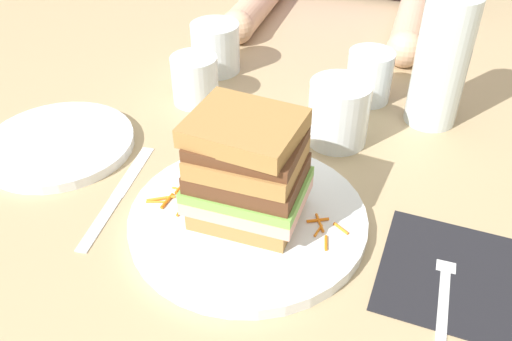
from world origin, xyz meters
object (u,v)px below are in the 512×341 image
Objects in this scene: sandwich at (247,171)px; empty_tumbler_2 at (216,48)px; side_plate at (59,144)px; napkin_dark at (446,272)px; fork at (445,286)px; empty_tumbler_1 at (369,76)px; knife at (116,197)px; main_plate at (248,219)px; empty_tumbler_0 at (195,79)px; water_bottle at (444,53)px; juice_glass at (338,117)px.

sandwich is 0.39m from empty_tumbler_2.
sandwich is at bearing -12.31° from side_plate.
napkin_dark is 0.02m from fork.
knife is at bearing -127.32° from empty_tumbler_1.
main_plate is 1.75× the size of napkin_dark.
knife is at bearing 176.36° from fork.
main_plate is 3.71× the size of empty_tumbler_0.
knife is 0.14m from side_plate.
fork is 0.47m from empty_tumbler_0.
fork reaches higher than napkin_dark.
napkin_dark is (0.22, -0.01, -0.01)m from main_plate.
sandwich reaches higher than empty_tumbler_2.
water_bottle is at bearing 96.56° from fork.
napkin_dark is 0.77× the size of side_plate.
empty_tumbler_2 reaches higher than knife.
empty_tumbler_0 is 0.22m from side_plate.
side_plate reaches higher than napkin_dark.
napkin_dark is at bearing -42.05° from empty_tumbler_2.
sandwich is at bearing -122.07° from water_bottle.
empty_tumbler_1 reaches higher than knife.
empty_tumbler_1 is 0.46m from side_plate.
water_bottle is 1.19× the size of side_plate.
empty_tumbler_1 is at bearing -4.28° from empty_tumbler_2.
knife is (-0.17, -0.01, -0.01)m from main_plate.
napkin_dark and knife have the same top height.
knife is (-0.39, 0.02, -0.00)m from fork.
main_plate is 1.12× the size of water_bottle.
main_plate is at bearing -12.36° from side_plate.
water_bottle reaches higher than napkin_dark.
juice_glass reaches higher than knife.
side_plate is (-0.38, -0.26, -0.03)m from empty_tumbler_1.
fork is 0.52m from side_plate.
napkin_dark is 1.75× the size of juice_glass.
water_bottle is at bearing 97.07° from napkin_dark.
juice_glass is at bearing 127.17° from napkin_dark.
empty_tumbler_2 is at bearing 66.58° from side_plate.
empty_tumbler_1 is at bearing 111.91° from napkin_dark.
knife is at bearing -139.49° from water_bottle.
sandwich is 1.75× the size of empty_tumbler_0.
juice_glass is at bearing -100.32° from empty_tumbler_1.
knife is 0.83× the size of water_bottle.
main_plate is at bearing -55.54° from empty_tumbler_0.
empty_tumbler_2 is at bearing 93.90° from empty_tumbler_0.
side_plate is at bearing 150.85° from knife.
water_bottle reaches higher than empty_tumbler_2.
water_bottle is 0.54m from side_plate.
sandwich reaches higher than juice_glass.
empty_tumbler_1 is at bearing 161.28° from water_bottle.
empty_tumbler_0 is at bearing 147.19° from napkin_dark.
empty_tumbler_0 reaches higher than knife.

